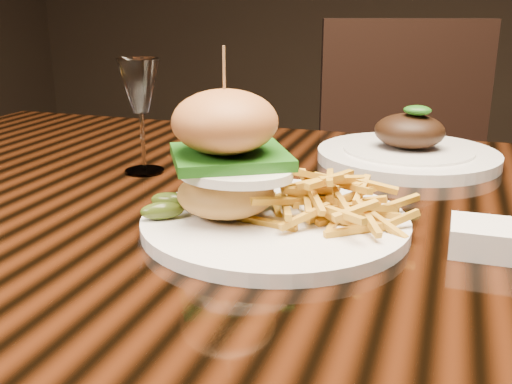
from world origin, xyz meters
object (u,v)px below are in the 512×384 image
(chair_far, at_px, (408,180))
(dining_table, at_px, (314,262))
(wine_glass, at_px, (140,90))
(far_dish, at_px, (408,151))
(burger_plate, at_px, (265,186))

(chair_far, bearing_deg, dining_table, -110.53)
(wine_glass, height_order, chair_far, chair_far)
(far_dish, bearing_deg, chair_far, 93.17)
(burger_plate, relative_size, far_dish, 1.05)
(burger_plate, height_order, wine_glass, burger_plate)
(wine_glass, bearing_deg, dining_table, -14.45)
(dining_table, distance_m, burger_plate, 0.16)
(far_dish, distance_m, chair_far, 0.67)
(dining_table, distance_m, wine_glass, 0.35)
(wine_glass, relative_size, chair_far, 0.18)
(far_dish, height_order, chair_far, chair_far)
(burger_plate, height_order, far_dish, burger_plate)
(dining_table, bearing_deg, far_dish, 71.02)
(wine_glass, relative_size, far_dish, 0.59)
(burger_plate, xyz_separation_m, far_dish, (0.13, 0.35, -0.03))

